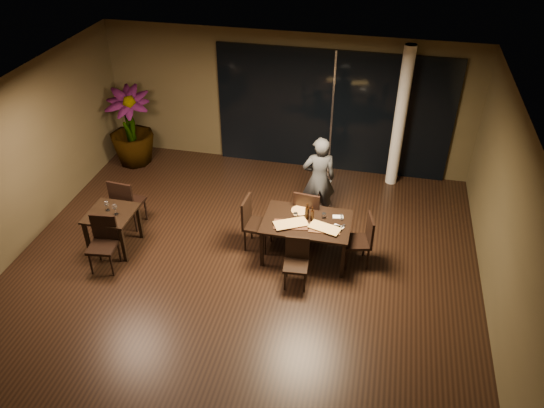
% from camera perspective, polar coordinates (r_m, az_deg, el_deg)
% --- Properties ---
extents(ground, '(8.00, 8.00, 0.00)m').
position_cam_1_polar(ground, '(9.11, -3.51, -7.74)').
color(ground, black).
rests_on(ground, ground).
extents(wall_back, '(8.00, 0.10, 3.00)m').
position_cam_1_polar(wall_back, '(11.65, 1.64, 11.10)').
color(wall_back, '#433B24').
rests_on(wall_back, ground).
extents(wall_left, '(0.10, 8.00, 3.00)m').
position_cam_1_polar(wall_left, '(9.98, -26.87, 2.91)').
color(wall_left, '#433B24').
rests_on(wall_left, ground).
extents(wall_right, '(0.10, 8.00, 3.00)m').
position_cam_1_polar(wall_right, '(8.19, 24.57, -3.41)').
color(wall_right, '#433B24').
rests_on(wall_right, ground).
extents(ceiling, '(8.00, 8.00, 0.04)m').
position_cam_1_polar(ceiling, '(7.44, -4.32, 9.79)').
color(ceiling, white).
rests_on(ceiling, wall_back).
extents(window_panel, '(5.00, 0.06, 2.70)m').
position_cam_1_polar(window_panel, '(11.50, 6.51, 9.74)').
color(window_panel, black).
rests_on(window_panel, ground).
extents(column, '(0.24, 0.24, 3.00)m').
position_cam_1_polar(column, '(11.12, 13.61, 8.94)').
color(column, white).
rests_on(column, ground).
extents(main_table, '(1.50, 1.00, 0.75)m').
position_cam_1_polar(main_table, '(9.12, 3.76, -2.21)').
color(main_table, black).
rests_on(main_table, ground).
extents(side_table, '(0.80, 0.80, 0.75)m').
position_cam_1_polar(side_table, '(9.75, -16.87, -1.49)').
color(side_table, black).
rests_on(side_table, ground).
extents(chair_main_far, '(0.52, 0.52, 1.02)m').
position_cam_1_polar(chair_main_far, '(9.61, 3.86, -0.85)').
color(chair_main_far, black).
rests_on(chair_main_far, ground).
extents(chair_main_near, '(0.42, 0.42, 0.85)m').
position_cam_1_polar(chair_main_near, '(8.70, 2.65, -5.96)').
color(chair_main_near, black).
rests_on(chair_main_near, ground).
extents(chair_main_left, '(0.49, 0.49, 1.00)m').
position_cam_1_polar(chair_main_left, '(9.40, -2.05, -1.79)').
color(chair_main_left, black).
rests_on(chair_main_left, ground).
extents(chair_main_right, '(0.54, 0.54, 0.96)m').
position_cam_1_polar(chair_main_right, '(9.16, 9.67, -3.62)').
color(chair_main_right, black).
rests_on(chair_main_right, ground).
extents(chair_side_far, '(0.53, 0.53, 1.05)m').
position_cam_1_polar(chair_side_far, '(10.22, -15.43, 0.32)').
color(chair_side_far, black).
rests_on(chair_side_far, ground).
extents(chair_side_near, '(0.50, 0.50, 0.97)m').
position_cam_1_polar(chair_side_near, '(9.42, -17.66, -3.70)').
color(chair_side_near, black).
rests_on(chair_side_near, ground).
extents(diner, '(0.67, 0.53, 1.72)m').
position_cam_1_polar(diner, '(10.02, 5.06, 2.71)').
color(diner, '#323437').
rests_on(diner, ground).
extents(potted_plant, '(1.22, 1.22, 1.76)m').
position_cam_1_polar(potted_plant, '(12.27, -14.99, 7.99)').
color(potted_plant, '#174517').
rests_on(potted_plant, ground).
extents(pizza_board_left, '(0.61, 0.37, 0.01)m').
position_cam_1_polar(pizza_board_left, '(8.97, 2.03, -2.23)').
color(pizza_board_left, '#412214').
rests_on(pizza_board_left, main_table).
extents(pizza_board_right, '(0.54, 0.29, 0.01)m').
position_cam_1_polar(pizza_board_right, '(8.91, 5.68, -2.68)').
color(pizza_board_right, '#4B2B18').
rests_on(pizza_board_right, main_table).
extents(oblong_pizza_left, '(0.60, 0.48, 0.02)m').
position_cam_1_polar(oblong_pizza_left, '(8.96, 2.03, -2.14)').
color(oblong_pizza_left, maroon).
rests_on(oblong_pizza_left, pizza_board_left).
extents(oblong_pizza_right, '(0.55, 0.37, 0.02)m').
position_cam_1_polar(oblong_pizza_right, '(8.90, 5.69, -2.60)').
color(oblong_pizza_right, '#691709').
rests_on(oblong_pizza_right, pizza_board_right).
extents(round_pizza, '(0.30, 0.30, 0.01)m').
position_cam_1_polar(round_pizza, '(9.31, 3.03, -0.73)').
color(round_pizza, '#AA1B12').
rests_on(round_pizza, main_table).
extents(bottle_a, '(0.07, 0.07, 0.30)m').
position_cam_1_polar(bottle_a, '(9.04, 3.77, -0.83)').
color(bottle_a, black).
rests_on(bottle_a, main_table).
extents(bottle_b, '(0.06, 0.06, 0.27)m').
position_cam_1_polar(bottle_b, '(9.02, 4.36, -1.07)').
color(bottle_b, black).
rests_on(bottle_b, main_table).
extents(bottle_c, '(0.06, 0.06, 0.28)m').
position_cam_1_polar(bottle_c, '(9.08, 3.83, -0.70)').
color(bottle_c, black).
rests_on(bottle_c, main_table).
extents(tumbler_left, '(0.08, 0.08, 0.09)m').
position_cam_1_polar(tumbler_left, '(9.12, 2.55, -1.24)').
color(tumbler_left, white).
rests_on(tumbler_left, main_table).
extents(tumbler_right, '(0.07, 0.07, 0.09)m').
position_cam_1_polar(tumbler_right, '(9.16, 5.60, -1.24)').
color(tumbler_right, white).
rests_on(tumbler_right, main_table).
extents(napkin_near, '(0.20, 0.16, 0.01)m').
position_cam_1_polar(napkin_near, '(8.98, 7.14, -2.47)').
color(napkin_near, white).
rests_on(napkin_near, main_table).
extents(napkin_far, '(0.19, 0.13, 0.01)m').
position_cam_1_polar(napkin_far, '(9.21, 7.11, -1.39)').
color(napkin_far, white).
rests_on(napkin_far, main_table).
extents(wine_glass_a, '(0.08, 0.08, 0.18)m').
position_cam_1_polar(wine_glass_a, '(9.71, -17.34, -0.20)').
color(wine_glass_a, white).
rests_on(wine_glass_a, side_table).
extents(wine_glass_b, '(0.09, 0.09, 0.20)m').
position_cam_1_polar(wine_glass_b, '(9.56, -16.52, -0.56)').
color(wine_glass_b, white).
rests_on(wine_glass_b, side_table).
extents(side_napkin, '(0.21, 0.17, 0.01)m').
position_cam_1_polar(side_napkin, '(9.53, -17.29, -1.53)').
color(side_napkin, white).
rests_on(side_napkin, side_table).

